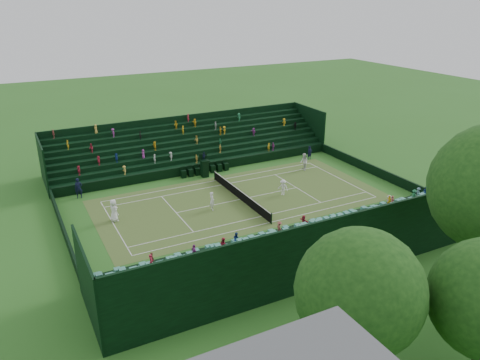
{
  "coord_description": "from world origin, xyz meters",
  "views": [
    {
      "loc": [
        36.04,
        -18.63,
        18.0
      ],
      "look_at": [
        0.0,
        0.0,
        2.0
      ],
      "focal_mm": 35.0,
      "sensor_mm": 36.0,
      "label": 1
    }
  ],
  "objects_px": {
    "player_near_east": "(212,201)",
    "player_far_west": "(304,162)",
    "player_near_west": "(114,210)",
    "player_far_east": "(283,187)",
    "tennis_net": "(240,194)",
    "umpire_chair": "(204,166)"
  },
  "relations": [
    {
      "from": "player_near_east",
      "to": "player_far_west",
      "type": "bearing_deg",
      "value": -68.26
    },
    {
      "from": "player_near_west",
      "to": "player_far_east",
      "type": "relative_size",
      "value": 1.25
    },
    {
      "from": "tennis_net",
      "to": "player_near_west",
      "type": "xyz_separation_m",
      "value": [
        -0.93,
        -11.63,
        0.47
      ]
    },
    {
      "from": "tennis_net",
      "to": "player_far_west",
      "type": "xyz_separation_m",
      "value": [
        -3.96,
        10.0,
        0.43
      ]
    },
    {
      "from": "player_far_east",
      "to": "tennis_net",
      "type": "bearing_deg",
      "value": -139.42
    },
    {
      "from": "tennis_net",
      "to": "player_near_east",
      "type": "height_order",
      "value": "player_near_east"
    },
    {
      "from": "player_near_east",
      "to": "umpire_chair",
      "type": "bearing_deg",
      "value": -17.04
    },
    {
      "from": "umpire_chair",
      "to": "player_far_east",
      "type": "distance_m",
      "value": 9.35
    },
    {
      "from": "tennis_net",
      "to": "umpire_chair",
      "type": "distance_m",
      "value": 7.18
    },
    {
      "from": "player_near_east",
      "to": "player_far_west",
      "type": "height_order",
      "value": "player_far_west"
    },
    {
      "from": "player_near_east",
      "to": "player_far_east",
      "type": "height_order",
      "value": "player_near_east"
    },
    {
      "from": "player_near_east",
      "to": "player_far_east",
      "type": "bearing_deg",
      "value": -88.52
    },
    {
      "from": "player_near_west",
      "to": "umpire_chair",
      "type": "bearing_deg",
      "value": -78.08
    },
    {
      "from": "player_near_east",
      "to": "player_near_west",
      "type": "bearing_deg",
      "value": 79.55
    },
    {
      "from": "player_far_west",
      "to": "player_far_east",
      "type": "distance_m",
      "value": 7.57
    },
    {
      "from": "player_far_west",
      "to": "tennis_net",
      "type": "bearing_deg",
      "value": -51.68
    },
    {
      "from": "player_near_west",
      "to": "player_far_east",
      "type": "distance_m",
      "value": 15.95
    },
    {
      "from": "umpire_chair",
      "to": "player_far_east",
      "type": "relative_size",
      "value": 1.75
    },
    {
      "from": "tennis_net",
      "to": "player_near_west",
      "type": "height_order",
      "value": "player_near_west"
    },
    {
      "from": "tennis_net",
      "to": "player_far_east",
      "type": "bearing_deg",
      "value": 77.83
    },
    {
      "from": "tennis_net",
      "to": "player_near_east",
      "type": "relative_size",
      "value": 6.66
    },
    {
      "from": "tennis_net",
      "to": "player_near_east",
      "type": "xyz_separation_m",
      "value": [
        0.88,
        -3.28,
        0.35
      ]
    }
  ]
}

